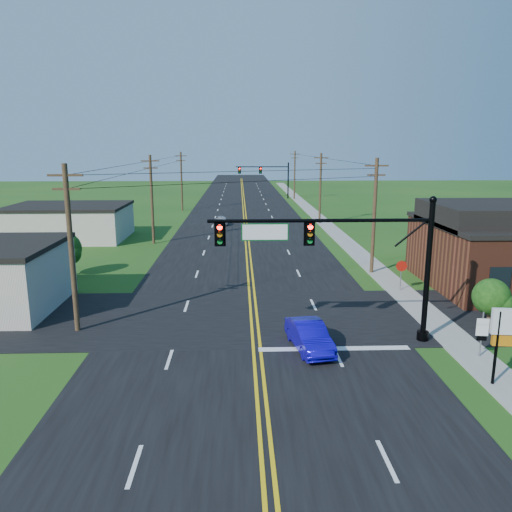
{
  "coord_description": "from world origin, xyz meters",
  "views": [
    {
      "loc": [
        -0.66,
        -15.98,
        9.85
      ],
      "look_at": [
        0.23,
        10.0,
        4.11
      ],
      "focal_mm": 35.0,
      "sensor_mm": 36.0,
      "label": 1
    }
  ],
  "objects_px": {
    "signal_mast_main": "(340,252)",
    "stop_sign": "(401,269)",
    "signal_mast_far": "(265,175)",
    "route_sign": "(482,331)",
    "blue_car": "(309,337)"
  },
  "relations": [
    {
      "from": "stop_sign",
      "to": "route_sign",
      "type": "bearing_deg",
      "value": -82.39
    },
    {
      "from": "signal_mast_far",
      "to": "stop_sign",
      "type": "distance_m",
      "value": 63.38
    },
    {
      "from": "signal_mast_main",
      "to": "blue_car",
      "type": "relative_size",
      "value": 2.7
    },
    {
      "from": "signal_mast_main",
      "to": "blue_car",
      "type": "height_order",
      "value": "signal_mast_main"
    },
    {
      "from": "signal_mast_far",
      "to": "route_sign",
      "type": "xyz_separation_m",
      "value": [
        6.3,
        -74.22,
        -3.22
      ]
    },
    {
      "from": "stop_sign",
      "to": "signal_mast_far",
      "type": "bearing_deg",
      "value": 101.86
    },
    {
      "from": "signal_mast_far",
      "to": "blue_car",
      "type": "relative_size",
      "value": 2.63
    },
    {
      "from": "route_sign",
      "to": "stop_sign",
      "type": "relative_size",
      "value": 1.05
    },
    {
      "from": "signal_mast_main",
      "to": "signal_mast_far",
      "type": "distance_m",
      "value": 72.0
    },
    {
      "from": "signal_mast_far",
      "to": "stop_sign",
      "type": "xyz_separation_m",
      "value": [
        6.06,
        -63.02,
        -2.98
      ]
    },
    {
      "from": "signal_mast_far",
      "to": "route_sign",
      "type": "distance_m",
      "value": 74.55
    },
    {
      "from": "signal_mast_main",
      "to": "stop_sign",
      "type": "distance_m",
      "value": 11.34
    },
    {
      "from": "signal_mast_main",
      "to": "route_sign",
      "type": "distance_m",
      "value": 7.59
    },
    {
      "from": "signal_mast_far",
      "to": "blue_car",
      "type": "distance_m",
      "value": 73.12
    },
    {
      "from": "blue_car",
      "to": "stop_sign",
      "type": "xyz_separation_m",
      "value": [
        7.75,
        9.98,
        0.88
      ]
    }
  ]
}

